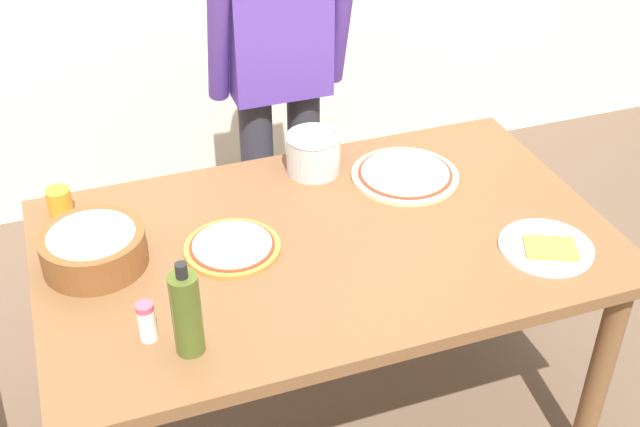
{
  "coord_description": "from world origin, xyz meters",
  "views": [
    {
      "loc": [
        -0.63,
        -1.73,
        2.12
      ],
      "look_at": [
        0.0,
        0.05,
        0.81
      ],
      "focal_mm": 45.52,
      "sensor_mm": 36.0,
      "label": 1
    }
  ],
  "objects": [
    {
      "name": "ground",
      "position": [
        0.0,
        0.0,
        0.0
      ],
      "size": [
        8.0,
        8.0,
        0.0
      ],
      "primitive_type": "plane",
      "color": "brown"
    },
    {
      "name": "pizza_raw_on_board",
      "position": [
        0.34,
        0.22,
        0.77
      ],
      "size": [
        0.34,
        0.34,
        0.02
      ],
      "color": "beige",
      "rests_on": "dining_table"
    },
    {
      "name": "salt_shaker",
      "position": [
        -0.54,
        -0.24,
        0.81
      ],
      "size": [
        0.04,
        0.04,
        0.11
      ],
      "color": "white",
      "rests_on": "dining_table"
    },
    {
      "name": "pizza_cooked_on_tray",
      "position": [
        -0.26,
        0.03,
        0.77
      ],
      "size": [
        0.27,
        0.27,
        0.02
      ],
      "color": "#C67A33",
      "rests_on": "dining_table"
    },
    {
      "name": "steel_pot",
      "position": [
        0.08,
        0.35,
        0.83
      ],
      "size": [
        0.17,
        0.17,
        0.13
      ],
      "color": "#B7B7BC",
      "rests_on": "dining_table"
    },
    {
      "name": "person_cook",
      "position": [
        0.1,
        0.76,
        0.94
      ],
      "size": [
        0.49,
        0.25,
        1.62
      ],
      "color": "#2D2D38",
      "rests_on": "ground"
    },
    {
      "name": "popcorn_bowl",
      "position": [
        -0.62,
        0.09,
        0.82
      ],
      "size": [
        0.28,
        0.28,
        0.11
      ],
      "color": "brown",
      "rests_on": "dining_table"
    },
    {
      "name": "cup_orange",
      "position": [
        -0.69,
        0.37,
        0.8
      ],
      "size": [
        0.07,
        0.07,
        0.08
      ],
      "primitive_type": "cylinder",
      "color": "orange",
      "rests_on": "dining_table"
    },
    {
      "name": "plate_with_slice",
      "position": [
        0.55,
        -0.26,
        0.77
      ],
      "size": [
        0.26,
        0.26,
        0.02
      ],
      "color": "white",
      "rests_on": "dining_table"
    },
    {
      "name": "dining_table",
      "position": [
        0.0,
        0.0,
        0.67
      ],
      "size": [
        1.6,
        0.96,
        0.76
      ],
      "color": "brown",
      "rests_on": "ground"
    },
    {
      "name": "olive_oil_bottle",
      "position": [
        -0.45,
        -0.31,
        0.87
      ],
      "size": [
        0.07,
        0.07,
        0.26
      ],
      "color": "#47561E",
      "rests_on": "dining_table"
    }
  ]
}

